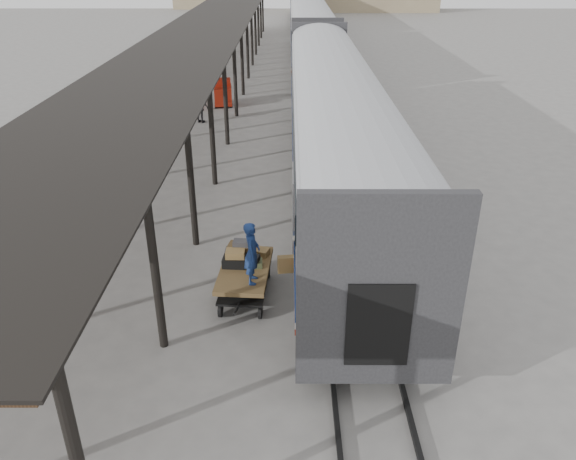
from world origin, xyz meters
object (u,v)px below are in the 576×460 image
at_px(baggage_cart, 245,275).
at_px(porter, 252,253).
at_px(pedestrian, 200,107).
at_px(luggage_tug, 223,94).

relative_size(baggage_cart, porter, 1.54).
bearing_deg(porter, pedestrian, 13.85).
relative_size(porter, pedestrian, 0.99).
distance_m(porter, pedestrian, 17.66).
xyz_separation_m(porter, pedestrian, (-3.77, 17.23, -0.85)).
bearing_deg(luggage_tug, baggage_cart, -88.68).
height_order(luggage_tug, pedestrian, pedestrian).
relative_size(baggage_cart, pedestrian, 1.53).
bearing_deg(porter, baggage_cart, 22.53).
height_order(porter, pedestrian, porter).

